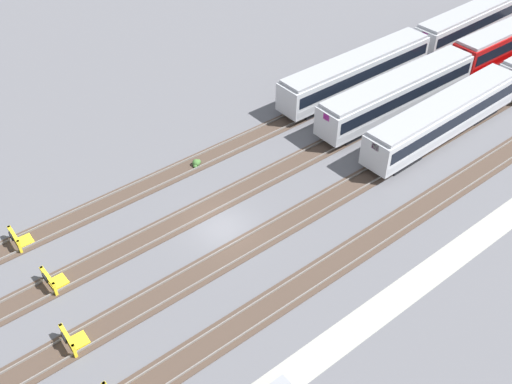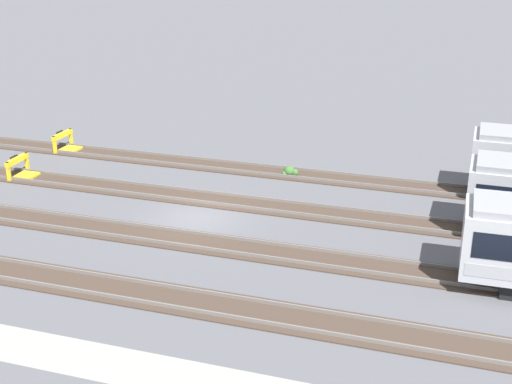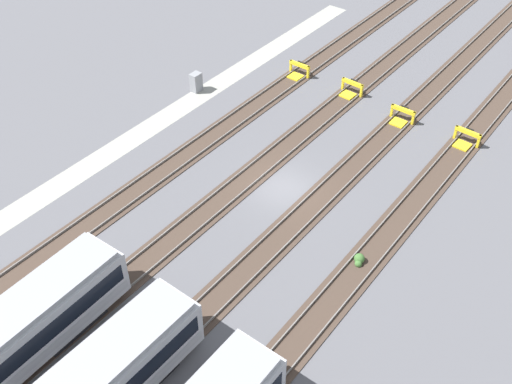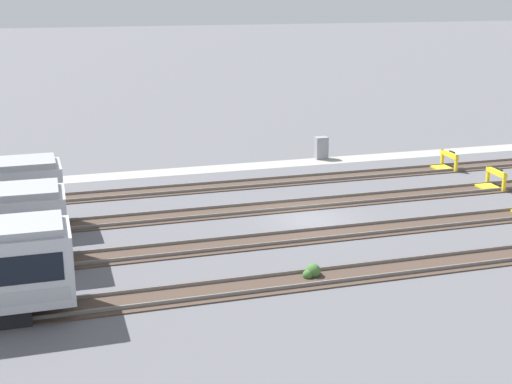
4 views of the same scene
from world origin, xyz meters
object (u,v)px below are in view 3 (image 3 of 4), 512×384
weed_clump (359,259)px  bumper_stop_nearest_track (298,71)px  bumper_stop_far_inner_track (465,139)px  bumper_stop_near_inner_track (350,89)px  bumper_stop_middle_track (401,117)px  electrical_cabinet (196,82)px

weed_clump → bumper_stop_nearest_track: bearing=-135.9°
bumper_stop_far_inner_track → weed_clump: size_ratio=2.18×
bumper_stop_nearest_track → bumper_stop_near_inner_track: bearing=91.9°
bumper_stop_nearest_track → bumper_stop_middle_track: same height
bumper_stop_far_inner_track → electrical_cabinet: size_ratio=1.26×
weed_clump → bumper_stop_near_inner_track: bearing=-147.6°
bumper_stop_nearest_track → bumper_stop_near_inner_track: 5.13m
bumper_stop_near_inner_track → electrical_cabinet: bearing=-55.5°
bumper_stop_near_inner_track → bumper_stop_far_inner_track: bearing=85.2°
bumper_stop_near_inner_track → bumper_stop_middle_track: (1.08, 5.15, 0.00)m
bumper_stop_nearest_track → bumper_stop_middle_track: bearing=84.9°
bumper_stop_near_inner_track → bumper_stop_far_inner_track: 10.31m
bumper_stop_middle_track → weed_clump: (14.71, 4.86, -0.27)m
bumper_stop_far_inner_track → electrical_cabinet: electrical_cabinet is taller
bumper_stop_far_inner_track → bumper_stop_nearest_track: bearing=-92.6°
bumper_stop_middle_track → bumper_stop_nearest_track: bearing=-95.1°
bumper_stop_nearest_track → bumper_stop_middle_track: size_ratio=1.00×
bumper_stop_middle_track → electrical_cabinet: bearing=-68.6°
bumper_stop_near_inner_track → weed_clump: bearing=32.4°
bumper_stop_near_inner_track → weed_clump: bumper_stop_near_inner_track is taller
bumper_stop_near_inner_track → weed_clump: 18.70m
bumper_stop_middle_track → weed_clump: bumper_stop_middle_track is taller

